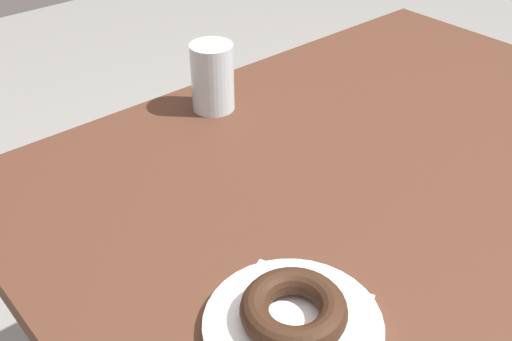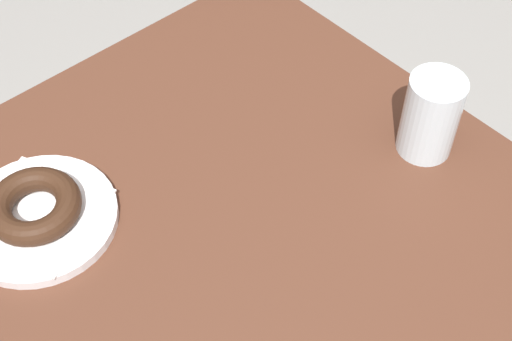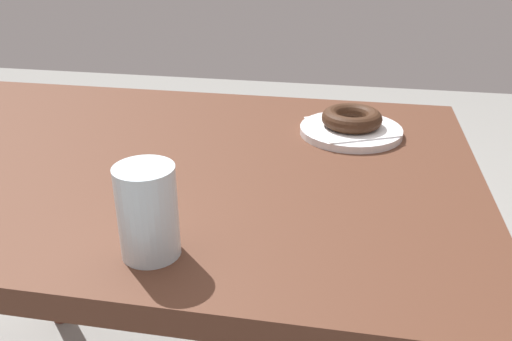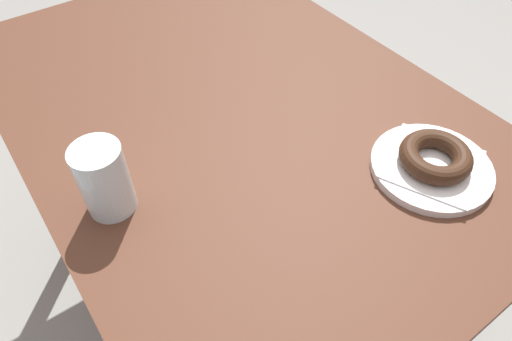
# 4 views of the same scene
# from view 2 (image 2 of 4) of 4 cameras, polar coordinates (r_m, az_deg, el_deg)

# --- Properties ---
(plate_chocolate_ring) EXTENTS (0.20, 0.20, 0.01)m
(plate_chocolate_ring) POSITION_cam_2_polar(r_m,az_deg,el_deg) (0.98, -16.44, -3.56)
(plate_chocolate_ring) COLOR white
(plate_chocolate_ring) RESTS_ON table
(napkin_chocolate_ring) EXTENTS (0.19, 0.19, 0.00)m
(napkin_chocolate_ring) POSITION_cam_2_polar(r_m,az_deg,el_deg) (0.98, -16.55, -3.26)
(napkin_chocolate_ring) COLOR white
(napkin_chocolate_ring) RESTS_ON plate_chocolate_ring
(donut_chocolate_ring) EXTENTS (0.12, 0.12, 0.03)m
(donut_chocolate_ring) POSITION_cam_2_polar(r_m,az_deg,el_deg) (0.96, -16.78, -2.63)
(donut_chocolate_ring) COLOR #372013
(donut_chocolate_ring) RESTS_ON napkin_chocolate_ring
(water_glass) EXTENTS (0.08, 0.08, 0.12)m
(water_glass) POSITION_cam_2_polar(r_m,az_deg,el_deg) (1.01, 13.35, 4.13)
(water_glass) COLOR silver
(water_glass) RESTS_ON table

